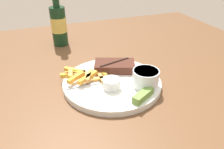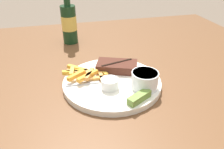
{
  "view_description": "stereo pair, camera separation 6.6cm",
  "coord_description": "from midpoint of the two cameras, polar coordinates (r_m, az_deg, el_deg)",
  "views": [
    {
      "loc": [
        -0.2,
        -0.53,
        1.12
      ],
      "look_at": [
        0.0,
        0.0,
        0.78
      ],
      "focal_mm": 35.0,
      "sensor_mm": 36.0,
      "label": 1
    },
    {
      "loc": [
        -0.14,
        -0.55,
        1.12
      ],
      "look_at": [
        0.0,
        0.0,
        0.78
      ],
      "focal_mm": 35.0,
      "sensor_mm": 36.0,
      "label": 2
    }
  ],
  "objects": [
    {
      "name": "dipping_sauce_cup",
      "position": [
        0.62,
        -3.17,
        -2.38
      ],
      "size": [
        0.05,
        0.05,
        0.03
      ],
      "color": "silver",
      "rests_on": "dinner_plate"
    },
    {
      "name": "dinner_plate",
      "position": [
        0.67,
        -2.8,
        -2.22
      ],
      "size": [
        0.3,
        0.3,
        0.02
      ],
      "color": "silver",
      "rests_on": "dining_table"
    },
    {
      "name": "fork_utensil",
      "position": [
        0.65,
        -9.5,
        -2.56
      ],
      "size": [
        0.13,
        0.02,
        0.0
      ],
      "rotation": [
        0.0,
        0.0,
        6.24
      ],
      "color": "#B7B7BC",
      "rests_on": "dinner_plate"
    },
    {
      "name": "steak_portion",
      "position": [
        0.72,
        -1.93,
        2.15
      ],
      "size": [
        0.15,
        0.11,
        0.03
      ],
      "color": "#472319",
      "rests_on": "dinner_plate"
    },
    {
      "name": "fries_pile",
      "position": [
        0.68,
        -9.95,
        -0.3
      ],
      "size": [
        0.14,
        0.13,
        0.02
      ],
      "color": "gold",
      "rests_on": "dinner_plate"
    },
    {
      "name": "coleslaw_cup",
      "position": [
        0.63,
        5.85,
        -0.78
      ],
      "size": [
        0.08,
        0.08,
        0.05
      ],
      "color": "white",
      "rests_on": "dinner_plate"
    },
    {
      "name": "beer_bottle",
      "position": [
        0.97,
        -15.72,
        12.62
      ],
      "size": [
        0.06,
        0.06,
        0.26
      ],
      "color": "#143319",
      "rests_on": "dining_table"
    },
    {
      "name": "pickle_spear",
      "position": [
        0.59,
        4.97,
        -5.55
      ],
      "size": [
        0.08,
        0.06,
        0.02
      ],
      "color": "olive",
      "rests_on": "dinner_plate"
    },
    {
      "name": "dining_table",
      "position": [
        0.71,
        -2.65,
        -7.16
      ],
      "size": [
        1.43,
        1.33,
        0.75
      ],
      "color": "brown",
      "rests_on": "ground_plane"
    }
  ]
}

